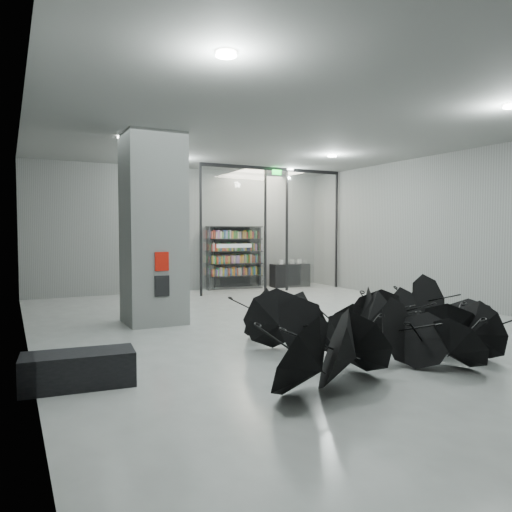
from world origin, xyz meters
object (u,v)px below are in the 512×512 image
bookshelf (234,257)px  shop_counter (290,275)px  umbrella_cluster (374,334)px  bench (79,369)px  column (153,229)px

bookshelf → shop_counter: bookshelf is taller
umbrella_cluster → bench: bearing=175.1°
shop_counter → umbrella_cluster: umbrella_cluster is taller
bookshelf → umbrella_cluster: (-1.59, -8.89, -0.76)m
bench → umbrella_cluster: bearing=0.9°
column → umbrella_cluster: bearing=-59.2°
umbrella_cluster → shop_counter: bearing=67.2°
shop_counter → umbrella_cluster: (-3.59, -8.53, -0.10)m
column → bench: column is taller
bench → umbrella_cluster: umbrella_cluster is taller
shop_counter → bookshelf: bearing=175.2°
umbrella_cluster → bookshelf: bearing=79.8°
bookshelf → column: bearing=-122.0°
column → umbrella_cluster: 5.11m
bench → shop_counter: shop_counter is taller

